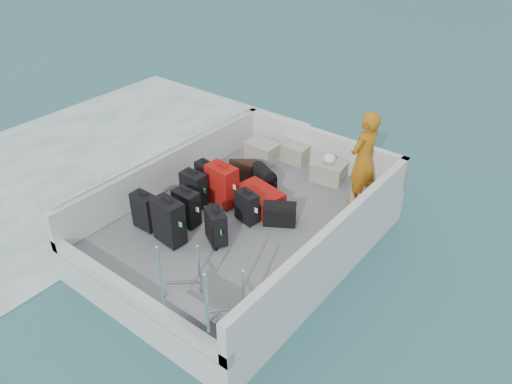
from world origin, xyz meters
TOP-DOWN VIEW (x-y plane):
  - ground at (0.00, 0.00)m, footprint 160.00×160.00m
  - wake_foam at (-4.80, 0.00)m, footprint 10.00×10.00m
  - ferry_hull at (0.00, 0.00)m, footprint 3.60×5.00m
  - deck at (0.00, 0.00)m, footprint 3.30×4.70m
  - deck_fittings at (0.35, -0.32)m, footprint 3.60×5.00m
  - suitcase_0 at (-1.09, -1.19)m, footprint 0.42×0.24m
  - suitcase_1 at (-0.93, -0.22)m, footprint 0.44×0.26m
  - suitcase_2 at (-1.14, 0.31)m, footprint 0.39×0.25m
  - suitcase_3 at (-0.52, -1.20)m, footprint 0.52×0.33m
  - suitcase_4 at (-0.64, -0.69)m, footprint 0.43×0.26m
  - suitcase_5 at (-0.59, 0.14)m, footprint 0.56×0.37m
  - suitcase_6 at (0.07, -0.76)m, footprint 0.49×0.43m
  - suitcase_7 at (0.09, -0.02)m, footprint 0.43×0.30m
  - suitcase_8 at (-0.02, 0.45)m, footprint 0.92×0.69m
  - duffel_0 at (-0.82, 1.01)m, footprint 0.61×0.56m
  - duffel_1 at (-0.36, 1.03)m, footprint 0.59×0.48m
  - duffel_2 at (0.55, 0.28)m, footprint 0.62×0.54m
  - crate_0 at (-0.99, 1.80)m, footprint 0.61×0.42m
  - crate_1 at (-0.47, 2.20)m, footprint 0.58×0.41m
  - crate_2 at (0.48, 1.94)m, footprint 0.65×0.49m
  - crate_3 at (1.45, 1.70)m, footprint 0.59×0.45m
  - yellow_bag at (1.45, 1.62)m, footprint 0.28×0.26m
  - white_bag at (0.48, 1.94)m, footprint 0.24×0.24m
  - passenger at (1.30, 1.62)m, footprint 0.51×0.70m

SIDE VIEW (x-z plane):
  - ground at x=0.00m, z-range 0.00..0.00m
  - wake_foam at x=-4.80m, z-range 0.00..0.00m
  - ferry_hull at x=0.00m, z-range 0.00..0.60m
  - deck at x=0.00m, z-range 0.60..0.62m
  - yellow_bag at x=1.45m, z-range 0.62..0.84m
  - duffel_0 at x=-0.82m, z-range 0.62..0.94m
  - duffel_1 at x=-0.36m, z-range 0.62..0.94m
  - duffel_2 at x=0.55m, z-range 0.62..0.94m
  - crate_3 at x=1.45m, z-range 0.62..0.94m
  - suitcase_8 at x=-0.02m, z-range 0.62..0.95m
  - crate_1 at x=-0.47m, z-range 0.62..0.96m
  - crate_2 at x=0.48m, z-range 0.62..0.98m
  - crate_0 at x=-0.99m, z-range 0.62..0.99m
  - suitcase_2 at x=-1.14m, z-range 0.62..1.16m
  - suitcase_7 at x=0.09m, z-range 0.62..1.17m
  - suitcase_6 at x=0.07m, z-range 0.62..1.21m
  - suitcase_4 at x=-0.64m, z-range 0.62..1.25m
  - suitcase_0 at x=-1.09m, z-range 0.62..1.27m
  - suitcase_1 at x=-0.93m, z-range 0.62..1.27m
  - suitcase_5 at x=-0.59m, z-range 0.62..1.36m
  - deck_fittings at x=0.35m, z-range 0.54..1.44m
  - suitcase_3 at x=-0.52m, z-range 0.62..1.38m
  - white_bag at x=0.48m, z-range 0.98..1.16m
  - passenger at x=1.30m, z-range 0.62..2.36m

